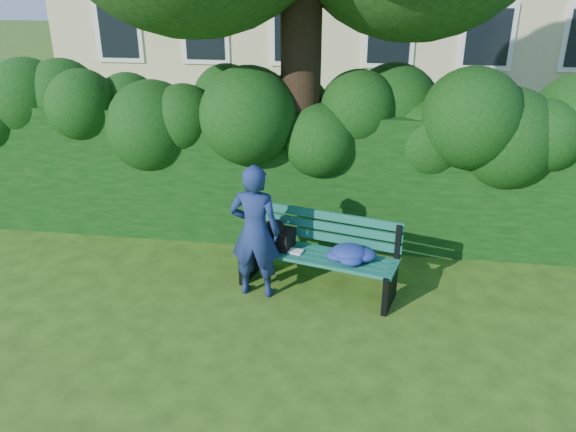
# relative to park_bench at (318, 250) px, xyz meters

# --- Properties ---
(ground) EXTENTS (80.00, 80.00, 0.00)m
(ground) POSITION_rel_park_bench_xyz_m (-0.33, -0.70, -0.50)
(ground) COLOR #2E4814
(ground) RESTS_ON ground
(hedge) EXTENTS (10.00, 1.00, 1.80)m
(hedge) POSITION_rel_park_bench_xyz_m (-0.33, 1.50, 0.40)
(hedge) COLOR black
(hedge) RESTS_ON ground
(park_bench) EXTENTS (1.89, 0.98, 0.89)m
(park_bench) POSITION_rel_park_bench_xyz_m (0.00, 0.00, 0.00)
(park_bench) COLOR #105443
(park_bench) RESTS_ON ground
(man_reading) EXTENTS (0.59, 0.41, 1.56)m
(man_reading) POSITION_rel_park_bench_xyz_m (-0.69, -0.21, 0.28)
(man_reading) COLOR navy
(man_reading) RESTS_ON ground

